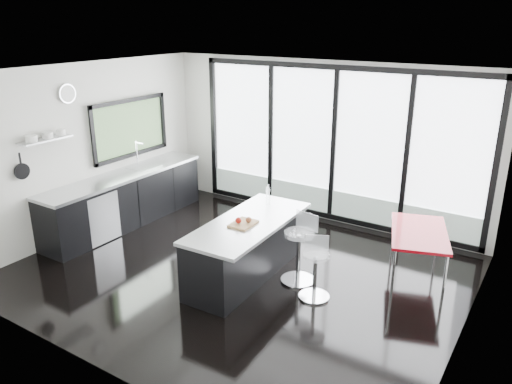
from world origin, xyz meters
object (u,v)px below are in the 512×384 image
Objects in this scene: bar_stool_far at (299,257)px; island at (245,248)px; red_table at (417,254)px; bar_stool_near at (315,276)px.

island is at bearing -147.44° from bar_stool_far.
island is 0.76m from bar_stool_far.
bar_stool_far is at bearing 21.40° from island.
island reaches higher than red_table.
island is 2.83× the size of bar_stool_far.
bar_stool_near is 1.60m from red_table.
red_table is at bearing 49.04° from bar_stool_far.
bar_stool_near is at bearing 0.73° from island.
bar_stool_far is 0.59× the size of red_table.
red_table reaches higher than bar_stool_near.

